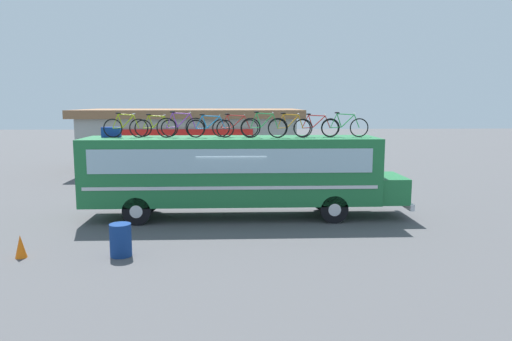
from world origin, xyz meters
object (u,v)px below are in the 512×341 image
at_px(bus, 237,171).
at_px(rooftop_bicycle_8, 316,127).
at_px(trash_bin, 121,240).
at_px(rooftop_bicycle_1, 126,127).
at_px(traffic_cone, 21,246).
at_px(rooftop_bicycle_2, 156,127).
at_px(luggage_bag_1, 111,132).
at_px(rooftop_bicycle_9, 345,127).
at_px(rooftop_bicycle_6, 264,127).
at_px(rooftop_bicycle_4, 210,128).
at_px(rooftop_bicycle_7, 290,127).
at_px(rooftop_bicycle_5, 235,127).
at_px(rooftop_bicycle_3, 181,127).

bearing_deg(bus, rooftop_bicycle_8, 2.21).
bearing_deg(bus, trash_bin, -126.35).
distance_m(rooftop_bicycle_1, traffic_cone, 5.92).
bearing_deg(rooftop_bicycle_2, bus, -7.51).
bearing_deg(rooftop_bicycle_1, luggage_bag_1, 152.32).
xyz_separation_m(rooftop_bicycle_9, trash_bin, (-7.41, -4.48, -2.99)).
xyz_separation_m(bus, traffic_cone, (-6.16, -4.60, -1.46)).
bearing_deg(rooftop_bicycle_1, rooftop_bicycle_8, 1.02).
relative_size(bus, rooftop_bicycle_6, 6.96).
distance_m(rooftop_bicycle_4, rooftop_bicycle_7, 2.97).
bearing_deg(rooftop_bicycle_8, rooftop_bicycle_4, -177.11).
height_order(bus, rooftop_bicycle_8, rooftop_bicycle_8).
bearing_deg(rooftop_bicycle_4, bus, 4.96).
xyz_separation_m(rooftop_bicycle_1, rooftop_bicycle_5, (4.06, 0.23, -0.02)).
bearing_deg(rooftop_bicycle_5, rooftop_bicycle_2, 176.50).
distance_m(bus, luggage_bag_1, 4.98).
bearing_deg(rooftop_bicycle_6, rooftop_bicycle_3, 175.26).
xyz_separation_m(rooftop_bicycle_1, rooftop_bicycle_8, (7.13, 0.13, -0.02)).
distance_m(rooftop_bicycle_2, trash_bin, 5.79).
relative_size(rooftop_bicycle_4, rooftop_bicycle_7, 1.06).
bearing_deg(rooftop_bicycle_5, rooftop_bicycle_4, -161.58).
bearing_deg(rooftop_bicycle_4, rooftop_bicycle_1, 178.65).
distance_m(rooftop_bicycle_9, trash_bin, 9.16).
distance_m(rooftop_bicycle_8, rooftop_bicycle_9, 1.07).
bearing_deg(rooftop_bicycle_1, rooftop_bicycle_7, -2.54).
distance_m(rooftop_bicycle_1, rooftop_bicycle_3, 2.05).
relative_size(rooftop_bicycle_1, rooftop_bicycle_3, 0.91).
distance_m(rooftop_bicycle_3, rooftop_bicycle_4, 1.10).
bearing_deg(rooftop_bicycle_1, rooftop_bicycle_4, -1.35).
bearing_deg(rooftop_bicycle_4, rooftop_bicycle_2, 166.73).
height_order(rooftop_bicycle_7, rooftop_bicycle_9, rooftop_bicycle_9).
distance_m(rooftop_bicycle_8, trash_bin, 8.43).
distance_m(bus, rooftop_bicycle_3, 2.68).
height_order(rooftop_bicycle_1, rooftop_bicycle_6, rooftop_bicycle_6).
height_order(rooftop_bicycle_4, rooftop_bicycle_8, rooftop_bicycle_8).
height_order(rooftop_bicycle_9, trash_bin, rooftop_bicycle_9).
bearing_deg(rooftop_bicycle_9, rooftop_bicycle_7, -174.43).
distance_m(bus, rooftop_bicycle_8, 3.43).
xyz_separation_m(luggage_bag_1, traffic_cone, (-1.41, -4.92, -2.93)).
bearing_deg(rooftop_bicycle_3, trash_bin, -105.79).
height_order(rooftop_bicycle_6, rooftop_bicycle_8, rooftop_bicycle_6).
bearing_deg(bus, rooftop_bicycle_5, 107.04).
bearing_deg(rooftop_bicycle_6, rooftop_bicycle_2, 169.80).
distance_m(rooftop_bicycle_1, rooftop_bicycle_4, 3.14).
xyz_separation_m(luggage_bag_1, rooftop_bicycle_5, (4.68, -0.09, 0.18)).
height_order(luggage_bag_1, rooftop_bicycle_9, rooftop_bicycle_9).
relative_size(bus, luggage_bag_1, 17.93).
xyz_separation_m(rooftop_bicycle_3, traffic_cone, (-4.07, -4.53, -3.15)).
relative_size(rooftop_bicycle_1, rooftop_bicycle_2, 1.00).
xyz_separation_m(rooftop_bicycle_4, trash_bin, (-2.36, -4.47, -2.97)).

